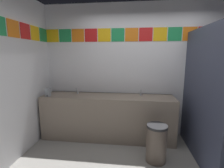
{
  "coord_description": "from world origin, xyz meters",
  "views": [
    {
      "loc": [
        -0.25,
        -2.0,
        1.69
      ],
      "look_at": [
        -0.6,
        0.84,
        1.18
      ],
      "focal_mm": 26.49,
      "sensor_mm": 36.0,
      "label": 1
    }
  ],
  "objects": [
    {
      "name": "faucet_left",
      "position": [
        -1.37,
        1.24,
        0.93
      ],
      "size": [
        0.04,
        0.1,
        0.14
      ],
      "color": "silver",
      "rests_on": "vanity_counter"
    },
    {
      "name": "wall_back",
      "position": [
        0.0,
        1.48,
        1.36
      ],
      "size": [
        4.15,
        0.09,
        2.7
      ],
      "color": "silver",
      "rests_on": "ground_plane"
    },
    {
      "name": "trash_bin",
      "position": [
        0.15,
        0.47,
        0.31
      ],
      "size": [
        0.32,
        0.32,
        0.61
      ],
      "color": "brown",
      "rests_on": "ground_plane"
    },
    {
      "name": "soap_dispenser",
      "position": [
        -1.88,
        0.98,
        0.96
      ],
      "size": [
        0.09,
        0.09,
        0.16
      ],
      "color": "gray",
      "rests_on": "vanity_counter"
    },
    {
      "name": "toilet",
      "position": [
        1.39,
        1.01,
        0.3
      ],
      "size": [
        0.39,
        0.49,
        0.74
      ],
      "color": "white",
      "rests_on": "ground_plane"
    },
    {
      "name": "faucet_right",
      "position": [
        -0.07,
        1.24,
        0.93
      ],
      "size": [
        0.04,
        0.1,
        0.14
      ],
      "color": "silver",
      "rests_on": "vanity_counter"
    },
    {
      "name": "vanity_counter",
      "position": [
        -0.72,
        1.15,
        0.45
      ],
      "size": [
        2.6,
        0.58,
        0.88
      ],
      "color": "gray",
      "rests_on": "ground_plane"
    },
    {
      "name": "stall_divider",
      "position": [
        0.97,
        0.4,
        1.05
      ],
      "size": [
        0.92,
        1.55,
        2.11
      ],
      "color": "#33384C",
      "rests_on": "ground_plane"
    }
  ]
}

